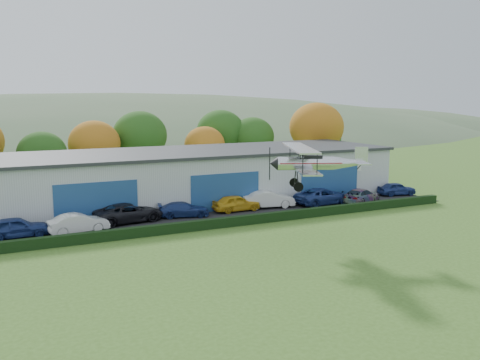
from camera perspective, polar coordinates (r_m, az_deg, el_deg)
name	(u,v)px	position (r m, az deg, el deg)	size (l,w,h in m)	color
ground	(307,300)	(27.85, 7.53, -13.26)	(300.00, 300.00, 0.00)	#3D5F1E
apron	(210,214)	(47.06, -3.38, -3.87)	(48.00, 9.00, 0.05)	black
hedge	(232,222)	(42.68, -0.94, -4.69)	(46.00, 0.60, 0.80)	black
hangar	(203,175)	(53.68, -4.23, 0.58)	(40.60, 12.60, 5.30)	#B2B7BC
tree_belt	(134,140)	(64.14, -11.86, 4.45)	(75.70, 13.22, 10.12)	#3D2614
distant_hills	(38,179)	(163.54, -21.74, 0.11)	(430.00, 196.00, 56.00)	#4C6642
car_0	(16,227)	(42.56, -23.84, -4.88)	(1.91, 4.74, 1.62)	navy
car_1	(78,223)	(42.40, -17.70, -4.64)	(1.63, 4.67, 1.54)	silver
car_2	(129,213)	(44.87, -12.37, -3.61)	(2.72, 5.90, 1.64)	black
car_3	(184,209)	(46.11, -6.36, -3.30)	(1.87, 4.60, 1.34)	navy
car_4	(236,203)	(48.12, -0.41, -2.59)	(1.84, 4.57, 1.56)	gold
car_5	(268,199)	(49.67, 3.20, -2.17)	(1.77, 5.08, 1.67)	silver
car_6	(322,196)	(51.83, 9.25, -1.81)	(2.75, 5.96, 1.66)	navy
car_7	(361,196)	(53.61, 13.49, -1.71)	(2.00, 4.92, 1.43)	gray
car_8	(397,189)	(58.69, 17.18, -0.94)	(1.70, 4.21, 1.44)	navy
biplane	(314,162)	(36.89, 8.32, 2.02)	(7.24, 8.07, 3.07)	silver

